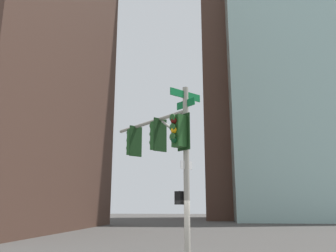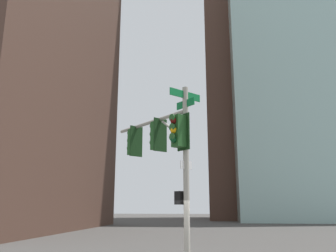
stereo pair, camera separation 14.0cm
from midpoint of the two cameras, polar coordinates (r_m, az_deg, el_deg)
name	(u,v)px [view 2 (the right image)]	position (r m, az deg, el deg)	size (l,w,h in m)	color
signal_pole_assembly	(163,147)	(11.45, -0.50, -3.58)	(3.28, 3.34, 6.09)	#9E998C
building_brick_nearside	(16,48)	(42.21, -23.98, 11.79)	(26.73, 15.71, 38.82)	#4C3328
building_brick_midblock	(20,55)	(49.00, -23.45, 10.85)	(17.79, 16.78, 42.93)	#845B47
building_glass_tower	(298,20)	(75.57, 21.05, 16.28)	(26.95, 28.15, 77.05)	#9EC6C1
building_brick_farside	(252,104)	(70.64, 13.97, 3.52)	(20.50, 17.82, 44.58)	#4C3328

